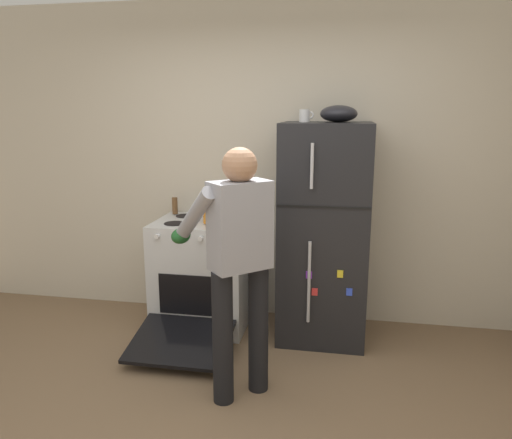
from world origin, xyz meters
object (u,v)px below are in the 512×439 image
stove_range (202,275)px  red_pot (219,215)px  coffee_mug (305,116)px  pepper_mill (175,206)px  mixing_bowl (339,114)px  person_cook (237,251)px  refrigerator (324,233)px

stove_range → red_pot: 0.56m
coffee_mug → red_pot: bearing=-171.5°
pepper_mill → mixing_bowl: 1.61m
red_pot → coffee_mug: size_ratio=3.14×
coffee_mug → pepper_mill: coffee_mug is taller
person_cook → mixing_bowl: size_ratio=5.73×
person_cook → refrigerator: bearing=63.1°
mixing_bowl → refrigerator: bearing=-179.8°
refrigerator → stove_range: bearing=-179.0°
refrigerator → coffee_mug: size_ratio=15.33×
red_pot → pepper_mill: (-0.46, 0.25, 0.01)m
person_cook → coffee_mug: (0.31, 1.02, 0.81)m
refrigerator → coffee_mug: 0.92m
red_pot → coffee_mug: (0.67, 0.10, 0.79)m
person_cook → coffee_mug: bearing=72.9°
red_pot → refrigerator: bearing=3.4°
refrigerator → person_cook: refrigerator is taller
stove_range → red_pot: size_ratio=3.46×
pepper_mill → stove_range: bearing=-36.0°
coffee_mug → pepper_mill: (-1.13, 0.15, -0.77)m
person_cook → mixing_bowl: (0.57, 0.97, 0.82)m
person_cook → coffee_mug: coffee_mug is taller
pepper_mill → person_cook: bearing=-55.0°
red_pot → coffee_mug: 1.04m
stove_range → mixing_bowl: size_ratio=4.36×
stove_range → red_pot: (0.16, -0.03, 0.53)m
refrigerator → stove_range: 1.09m
stove_range → person_cook: person_cook is taller
refrigerator → person_cook: size_ratio=1.07×
pepper_mill → red_pot: bearing=-28.5°
person_cook → red_pot: bearing=111.2°
stove_range → mixing_bowl: bearing=0.9°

